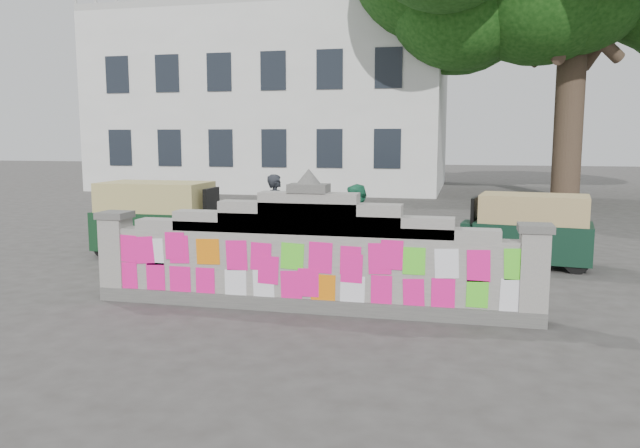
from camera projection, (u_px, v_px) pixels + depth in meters
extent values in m
plane|color=#383533|center=(309.00, 310.00, 8.89)|extent=(100.00, 100.00, 0.00)
cube|color=#4C4C49|center=(309.00, 303.00, 8.87)|extent=(6.40, 0.42, 0.20)
cube|color=gray|center=(309.00, 269.00, 8.80)|extent=(6.40, 0.32, 1.00)
cube|color=gray|center=(309.00, 229.00, 8.73)|extent=(5.20, 0.32, 0.14)
cube|color=gray|center=(309.00, 224.00, 8.72)|extent=(4.00, 0.32, 0.28)
cube|color=gray|center=(309.00, 218.00, 8.71)|extent=(2.60, 0.32, 0.44)
cube|color=gray|center=(309.00, 213.00, 8.70)|extent=(1.40, 0.32, 0.58)
cube|color=#4C4C49|center=(309.00, 188.00, 8.65)|extent=(0.55, 0.36, 0.12)
cone|color=#4C4C49|center=(309.00, 177.00, 8.63)|extent=(0.36, 0.36, 0.22)
cube|color=gray|center=(117.00, 258.00, 9.48)|extent=(0.36, 0.40, 1.24)
cube|color=#4C4C49|center=(115.00, 215.00, 9.39)|extent=(0.44, 0.44, 0.10)
cube|color=gray|center=(533.00, 278.00, 8.12)|extent=(0.36, 0.40, 1.24)
cube|color=#4C4C49|center=(536.00, 228.00, 8.03)|extent=(0.44, 0.44, 0.10)
cube|color=silver|center=(281.00, 106.00, 31.14)|extent=(16.00, 10.00, 8.00)
cylinder|color=#38281E|center=(568.00, 123.00, 24.49)|extent=(1.10, 1.10, 6.00)
imported|color=black|center=(277.00, 241.00, 12.15)|extent=(1.76, 0.95, 0.88)
imported|color=black|center=(277.00, 225.00, 12.11)|extent=(0.47, 0.61, 1.49)
imported|color=#207851|center=(356.00, 230.00, 10.99)|extent=(0.96, 1.00, 1.63)
cube|color=black|center=(157.00, 229.00, 12.98)|extent=(2.37, 1.29, 0.79)
cube|color=tan|center=(156.00, 196.00, 12.89)|extent=(2.18, 1.24, 0.59)
cube|color=black|center=(212.00, 231.00, 12.71)|extent=(0.50, 0.69, 0.69)
cube|color=black|center=(211.00, 202.00, 12.63)|extent=(0.08, 0.69, 0.59)
cylinder|color=black|center=(217.00, 246.00, 12.73)|extent=(0.49, 0.12, 0.49)
cylinder|color=black|center=(105.00, 246.00, 12.69)|extent=(0.49, 0.12, 0.49)
cylinder|color=black|center=(132.00, 238.00, 13.74)|extent=(0.49, 0.12, 0.49)
cube|color=black|center=(532.00, 241.00, 11.90)|extent=(2.26, 1.44, 0.71)
cube|color=tan|center=(534.00, 209.00, 11.82)|extent=(2.08, 1.37, 0.53)
cube|color=black|center=(474.00, 237.00, 12.30)|extent=(0.53, 0.67, 0.62)
cube|color=black|center=(474.00, 211.00, 12.23)|extent=(0.16, 0.62, 0.53)
cylinder|color=black|center=(469.00, 250.00, 12.37)|extent=(0.45, 0.17, 0.44)
cylinder|color=black|center=(576.00, 253.00, 12.10)|extent=(0.45, 0.17, 0.44)
cylinder|color=black|center=(577.00, 262.00, 11.20)|extent=(0.45, 0.17, 0.44)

